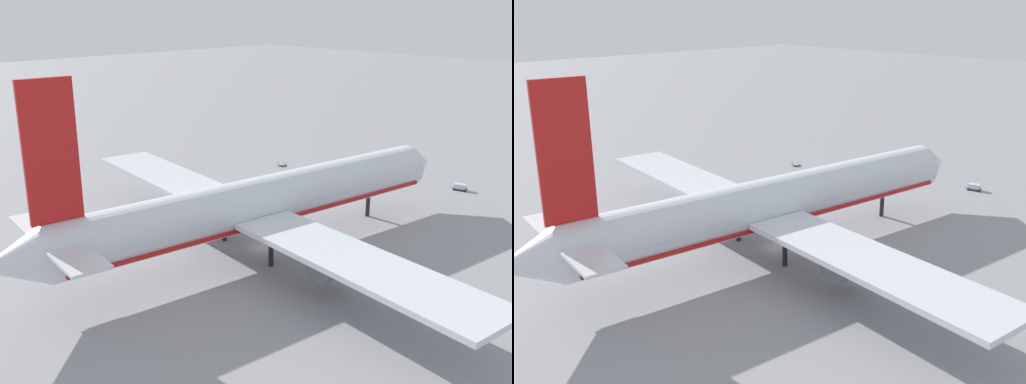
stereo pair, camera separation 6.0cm
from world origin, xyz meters
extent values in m
plane|color=gray|center=(0.00, 0.00, 0.00)|extent=(600.00, 600.00, 0.00)
cylinder|color=silver|center=(0.00, 0.00, 7.15)|extent=(63.08, 14.22, 7.12)
cone|color=silver|center=(33.96, -3.90, 7.15)|extent=(6.45, 7.58, 6.98)
cone|color=silver|center=(-34.67, 3.98, 7.15)|extent=(7.84, 7.53, 6.76)
cube|color=red|center=(-29.15, 3.34, 18.68)|extent=(6.02, 1.18, 15.95)
cube|color=silver|center=(-28.97, 9.23, 8.57)|extent=(5.47, 10.03, 0.36)
cube|color=silver|center=(-30.31, -2.43, 8.57)|extent=(5.47, 10.03, 0.36)
cube|color=silver|center=(-0.67, 21.64, 6.08)|extent=(13.01, 36.51, 0.70)
cylinder|color=slate|center=(-0.29, 16.20, 3.96)|extent=(5.60, 4.10, 3.52)
cube|color=silver|center=(-5.56, -20.92, 6.08)|extent=(13.01, 36.51, 0.70)
cylinder|color=slate|center=(-3.95, -15.71, 3.80)|extent=(5.40, 4.40, 3.85)
cylinder|color=black|center=(21.79, -2.50, 1.79)|extent=(0.70, 0.70, 3.59)
cylinder|color=black|center=(-2.48, 5.88, 1.79)|extent=(0.70, 0.70, 3.59)
cylinder|color=black|center=(-3.75, -5.17, 1.79)|extent=(0.70, 0.70, 3.59)
cube|color=red|center=(0.00, 0.00, 5.19)|extent=(60.55, 13.58, 0.50)
cube|color=gray|center=(34.74, 29.76, 0.28)|extent=(2.61, 2.70, 0.15)
cylinder|color=#333338|center=(33.77, 28.64, 0.28)|extent=(0.45, 0.51, 0.08)
cylinder|color=black|center=(34.68, 28.62, 0.20)|extent=(0.35, 0.38, 0.40)
cylinder|color=black|center=(33.62, 29.54, 0.20)|extent=(0.35, 0.38, 0.40)
cylinder|color=black|center=(35.86, 29.98, 0.20)|extent=(0.35, 0.38, 0.40)
cylinder|color=black|center=(34.80, 30.90, 0.20)|extent=(0.35, 0.38, 0.40)
cube|color=#26598C|center=(46.24, -6.14, 0.28)|extent=(2.11, 2.80, 0.15)
cylinder|color=#333338|center=(45.76, -4.67, 0.28)|extent=(0.26, 0.59, 0.08)
cube|color=silver|center=(46.24, -6.14, 0.77)|extent=(1.85, 2.38, 0.85)
cylinder|color=black|center=(45.28, -5.46, 0.20)|extent=(0.24, 0.42, 0.40)
cylinder|color=black|center=(46.61, -5.02, 0.20)|extent=(0.24, 0.42, 0.40)
cylinder|color=black|center=(45.87, -7.26, 0.20)|extent=(0.24, 0.42, 0.40)
cylinder|color=black|center=(47.20, -6.82, 0.20)|extent=(0.24, 0.42, 0.40)
camera|label=1|loc=(-56.52, -57.25, 34.30)|focal=41.90mm
camera|label=2|loc=(-56.48, -57.29, 34.30)|focal=41.90mm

